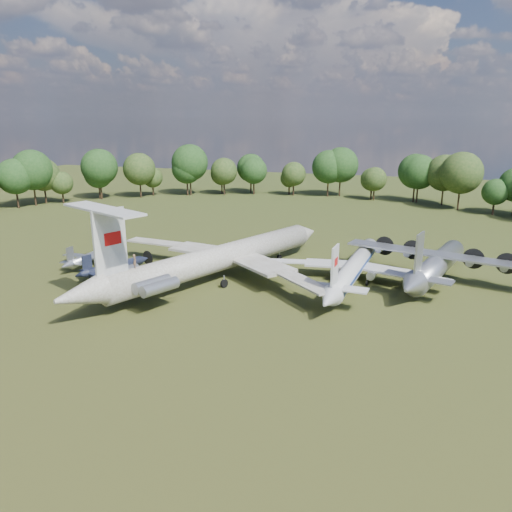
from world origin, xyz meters
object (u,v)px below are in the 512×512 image
(il62_airliner, at_px, (219,263))
(tu104_jet, at_px, (354,270))
(an12_transport, at_px, (436,268))
(small_prop_west, at_px, (115,269))
(person_on_il62, at_px, (135,261))
(small_prop_northwest, at_px, (90,259))

(il62_airliner, bearing_deg, tu104_jet, 38.57)
(an12_transport, height_order, small_prop_west, an12_transport)
(an12_transport, relative_size, small_prop_west, 2.17)
(person_on_il62, bearing_deg, tu104_jet, -97.85)
(small_prop_northwest, bearing_deg, an12_transport, 11.11)
(an12_transport, xyz_separation_m, person_on_il62, (-39.81, -24.54, 4.44))
(tu104_jet, relative_size, person_on_il62, 20.29)
(tu104_jet, distance_m, small_prop_west, 39.32)
(an12_transport, relative_size, small_prop_northwest, 2.16)
(an12_transport, distance_m, small_prop_northwest, 59.10)
(small_prop_northwest, bearing_deg, small_prop_west, -24.53)
(tu104_jet, height_order, an12_transport, an12_transport)
(small_prop_northwest, distance_m, person_on_il62, 24.41)
(il62_airliner, height_order, person_on_il62, person_on_il62)
(tu104_jet, relative_size, small_prop_northwest, 2.53)
(il62_airliner, relative_size, an12_transport, 1.73)
(il62_airliner, bearing_deg, an12_transport, 40.59)
(person_on_il62, bearing_deg, an12_transport, -102.40)
(tu104_jet, xyz_separation_m, an12_transport, (12.49, 4.54, 0.24))
(il62_airliner, bearing_deg, small_prop_northwest, -157.08)
(an12_transport, xyz_separation_m, small_prop_northwest, (-58.31, -9.59, -1.07))
(tu104_jet, xyz_separation_m, small_prop_west, (-38.33, -8.76, -0.83))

